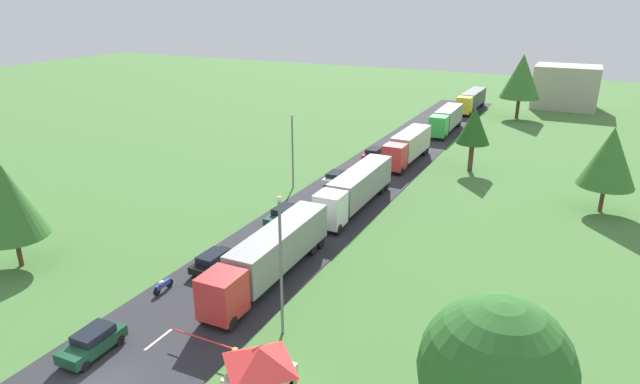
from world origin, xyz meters
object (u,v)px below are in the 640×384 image
object	(u,v)px
car_lead	(92,342)
tree_pine	(8,201)
car_fifth	(374,154)
motorcycle_courier	(163,285)
lamppost_lead	(281,260)
tree_oak	(474,126)
distant_building	(566,87)
car_third	(284,215)
guard_booth	(260,379)
truck_fourth	(446,119)
truck_third	(408,146)
truck_second	(356,188)
car_second	(214,260)
tree_elm	(610,157)
tree_birch	(522,76)
tree_maple	(495,370)
truck_fifth	(472,100)
car_fourth	(336,177)
lamppost_second	(292,147)
truck_lead	(271,254)
barrier_gate	(224,350)

from	to	relation	value
car_lead	tree_pine	world-z (taller)	tree_pine
car_fifth	motorcycle_courier	bearing A→B (deg)	-92.51
car_lead	lamppost_lead	world-z (taller)	lamppost_lead
tree_oak	distant_building	xyz separation A→B (m)	(7.74, 48.15, -1.62)
car_third	tree_pine	size ratio (longest dim) A/B	0.52
car_third	guard_booth	bearing A→B (deg)	-62.81
truck_fourth	distant_building	bearing A→B (deg)	62.81
motorcycle_courier	truck_third	bearing A→B (deg)	81.37
truck_second	tree_pine	xyz separation A→B (m)	(-18.94, -23.08, 3.28)
car_second	guard_booth	distance (m)	16.05
lamppost_lead	tree_elm	size ratio (longest dim) A/B	1.08
motorcycle_courier	tree_elm	world-z (taller)	tree_elm
lamppost_lead	motorcycle_courier	bearing A→B (deg)	177.13
truck_fourth	lamppost_lead	size ratio (longest dim) A/B	1.34
guard_booth	tree_birch	world-z (taller)	tree_birch
lamppost_lead	tree_maple	size ratio (longest dim) A/B	1.09
truck_second	tree_birch	bearing A→B (deg)	80.36
truck_second	truck_fifth	bearing A→B (deg)	89.76
truck_second	car_lead	size ratio (longest dim) A/B	3.61
car_fourth	motorcycle_courier	world-z (taller)	car_fourth
tree_maple	lamppost_second	bearing A→B (deg)	131.81
car_second	lamppost_lead	xyz separation A→B (m)	(8.95, -4.86, 4.29)
tree_maple	distant_building	xyz separation A→B (m)	(-1.88, 92.13, -1.13)
guard_booth	tree_oak	distance (m)	45.81
car_lead	tree_elm	world-z (taller)	tree_elm
car_lead	tree_oak	world-z (taller)	tree_oak
truck_lead	lamppost_second	bearing A→B (deg)	114.48
truck_fourth	tree_oak	xyz separation A→B (m)	(7.54, -18.38, 3.47)
truck_second	motorcycle_courier	size ratio (longest dim) A/B	7.55
car_third	motorcycle_courier	xyz separation A→B (m)	(-1.53, -14.72, -0.32)
car_lead	truck_fifth	bearing A→B (deg)	86.53
truck_third	car_third	bearing A→B (deg)	-100.25
truck_fourth	lamppost_second	bearing A→B (deg)	-104.80
truck_fourth	lamppost_second	size ratio (longest dim) A/B	1.48
truck_second	guard_booth	world-z (taller)	guard_booth
lamppost_second	distant_building	xyz separation A→B (m)	(24.09, 63.09, -0.67)
car_fourth	tree_maple	xyz separation A→B (m)	(22.29, -32.37, 4.31)
car_fifth	truck_fourth	bearing A→B (deg)	76.43
tree_elm	truck_fifth	bearing A→B (deg)	115.81
truck_third	guard_booth	world-z (taller)	truck_third
truck_second	car_second	distance (m)	17.62
truck_second	tree_maple	xyz separation A→B (m)	(17.38, -26.48, 2.93)
truck_fifth	car_second	distance (m)	72.16
lamppost_second	car_lead	bearing A→B (deg)	-83.15
truck_fifth	car_third	xyz separation A→B (m)	(-4.77, -61.60, -1.21)
barrier_gate	distant_building	distance (m)	92.28
tree_elm	barrier_gate	bearing A→B (deg)	-118.87
barrier_gate	lamppost_second	distance (m)	30.54
truck_third	distant_building	world-z (taller)	distant_building
barrier_gate	tree_birch	size ratio (longest dim) A/B	0.42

